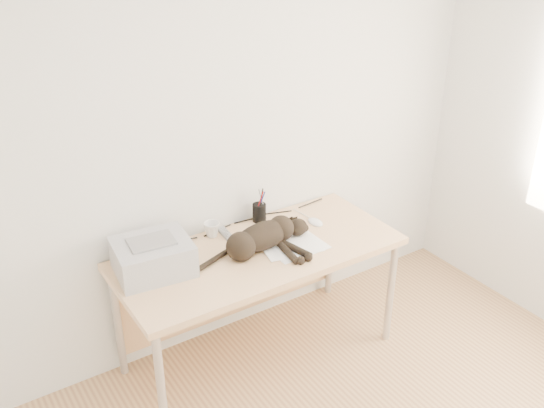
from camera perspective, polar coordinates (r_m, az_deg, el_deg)
wall_back at (r=3.41m, az=-4.54°, el=6.39°), size 3.50×0.00×3.50m
desk at (r=3.50m, az=-1.96°, el=-5.62°), size 1.60×0.70×0.74m
printer at (r=3.20m, az=-11.15°, el=-4.87°), size 0.42×0.37×0.18m
papers at (r=3.40m, az=2.06°, el=-4.03°), size 0.37×0.28×0.01m
cat at (r=3.33m, az=-1.11°, el=-3.32°), size 0.74×0.34×0.17m
mug at (r=3.50m, az=-5.69°, el=-2.41°), size 0.13×0.13×0.09m
pen_cup at (r=3.64m, az=-1.21°, el=-0.78°), size 0.08×0.08×0.21m
remote_grey at (r=3.52m, az=-4.40°, el=-2.80°), size 0.06×0.17×0.02m
remote_black at (r=3.59m, az=1.90°, el=-2.09°), size 0.06×0.17×0.02m
mouse at (r=3.64m, az=4.10°, el=-1.54°), size 0.07×0.12×0.04m
cable_tangle at (r=3.60m, az=-3.84°, el=-2.13°), size 1.36×0.08×0.01m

